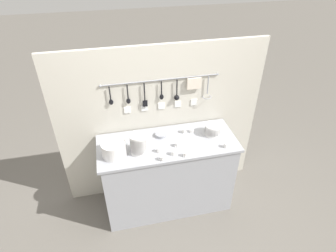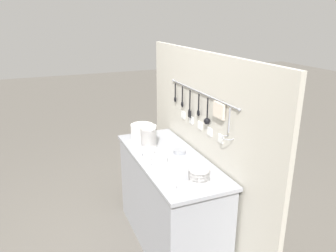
{
  "view_description": "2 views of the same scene",
  "coord_description": "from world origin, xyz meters",
  "px_view_note": "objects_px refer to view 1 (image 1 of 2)",
  "views": [
    {
      "loc": [
        -0.49,
        -2.18,
        2.69
      ],
      "look_at": [
        0.01,
        0.02,
        1.1
      ],
      "focal_mm": 30.0,
      "sensor_mm": 36.0,
      "label": 1
    },
    {
      "loc": [
        2.46,
        -1.03,
        2.11
      ],
      "look_at": [
        -0.07,
        0.02,
        1.17
      ],
      "focal_mm": 35.0,
      "sensor_mm": 36.0,
      "label": 2
    }
  ],
  "objects_px": {
    "cup_back_right": "(185,154)",
    "cup_back_left": "(173,153)",
    "bowl_stack_short_front": "(138,144)",
    "cup_centre": "(192,130)",
    "steel_mixing_bowl": "(161,135)",
    "cup_mid_row": "(159,150)",
    "cup_by_caddy": "(177,144)",
    "cup_edge_near": "(162,158)",
    "bowl_stack_wide_centre": "(213,129)",
    "plate_stack": "(114,149)",
    "cup_edge_far": "(226,145)",
    "cup_front_right": "(184,131)"
  },
  "relations": [
    {
      "from": "cup_by_caddy",
      "to": "cup_edge_far",
      "type": "xyz_separation_m",
      "value": [
        0.47,
        -0.12,
        0.0
      ]
    },
    {
      "from": "cup_centre",
      "to": "cup_by_caddy",
      "type": "distance_m",
      "value": 0.29
    },
    {
      "from": "bowl_stack_wide_centre",
      "to": "plate_stack",
      "type": "bearing_deg",
      "value": -173.85
    },
    {
      "from": "cup_edge_near",
      "to": "cup_edge_far",
      "type": "distance_m",
      "value": 0.66
    },
    {
      "from": "cup_by_caddy",
      "to": "steel_mixing_bowl",
      "type": "bearing_deg",
      "value": 122.05
    },
    {
      "from": "cup_mid_row",
      "to": "cup_by_caddy",
      "type": "distance_m",
      "value": 0.2
    },
    {
      "from": "cup_mid_row",
      "to": "cup_back_left",
      "type": "bearing_deg",
      "value": -29.64
    },
    {
      "from": "bowl_stack_short_front",
      "to": "steel_mixing_bowl",
      "type": "height_order",
      "value": "bowl_stack_short_front"
    },
    {
      "from": "cup_front_right",
      "to": "cup_by_caddy",
      "type": "distance_m",
      "value": 0.24
    },
    {
      "from": "cup_back_left",
      "to": "cup_by_caddy",
      "type": "xyz_separation_m",
      "value": [
        0.07,
        0.12,
        0.0
      ]
    },
    {
      "from": "bowl_stack_short_front",
      "to": "cup_back_right",
      "type": "distance_m",
      "value": 0.46
    },
    {
      "from": "steel_mixing_bowl",
      "to": "cup_front_right",
      "type": "relative_size",
      "value": 2.3
    },
    {
      "from": "cup_front_right",
      "to": "cup_by_caddy",
      "type": "height_order",
      "value": "same"
    },
    {
      "from": "bowl_stack_wide_centre",
      "to": "plate_stack",
      "type": "distance_m",
      "value": 1.04
    },
    {
      "from": "cup_centre",
      "to": "steel_mixing_bowl",
      "type": "bearing_deg",
      "value": 179.06
    },
    {
      "from": "cup_back_right",
      "to": "cup_back_left",
      "type": "relative_size",
      "value": 1.0
    },
    {
      "from": "cup_edge_near",
      "to": "cup_centre",
      "type": "bearing_deg",
      "value": 42.44
    },
    {
      "from": "plate_stack",
      "to": "cup_mid_row",
      "type": "bearing_deg",
      "value": -6.55
    },
    {
      "from": "steel_mixing_bowl",
      "to": "cup_edge_near",
      "type": "relative_size",
      "value": 2.3
    },
    {
      "from": "cup_back_right",
      "to": "cup_centre",
      "type": "relative_size",
      "value": 1.0
    },
    {
      "from": "cup_mid_row",
      "to": "cup_front_right",
      "type": "relative_size",
      "value": 1.0
    },
    {
      "from": "cup_back_left",
      "to": "cup_edge_near",
      "type": "distance_m",
      "value": 0.13
    },
    {
      "from": "cup_back_left",
      "to": "cup_edge_near",
      "type": "bearing_deg",
      "value": -157.69
    },
    {
      "from": "bowl_stack_wide_centre",
      "to": "cup_centre",
      "type": "distance_m",
      "value": 0.22
    },
    {
      "from": "bowl_stack_short_front",
      "to": "cup_back_left",
      "type": "height_order",
      "value": "bowl_stack_short_front"
    },
    {
      "from": "cup_mid_row",
      "to": "plate_stack",
      "type": "bearing_deg",
      "value": 173.45
    },
    {
      "from": "plate_stack",
      "to": "cup_mid_row",
      "type": "height_order",
      "value": "plate_stack"
    },
    {
      "from": "cup_back_right",
      "to": "cup_edge_near",
      "type": "distance_m",
      "value": 0.23
    },
    {
      "from": "cup_centre",
      "to": "cup_edge_far",
      "type": "xyz_separation_m",
      "value": [
        0.26,
        -0.32,
        0.0
      ]
    },
    {
      "from": "cup_by_caddy",
      "to": "cup_mid_row",
      "type": "bearing_deg",
      "value": -167.14
    },
    {
      "from": "bowl_stack_wide_centre",
      "to": "cup_centre",
      "type": "height_order",
      "value": "bowl_stack_wide_centre"
    },
    {
      "from": "steel_mixing_bowl",
      "to": "cup_mid_row",
      "type": "relative_size",
      "value": 2.3
    },
    {
      "from": "cup_centre",
      "to": "cup_edge_near",
      "type": "relative_size",
      "value": 1.0
    },
    {
      "from": "bowl_stack_wide_centre",
      "to": "cup_by_caddy",
      "type": "xyz_separation_m",
      "value": [
        -0.41,
        -0.12,
        -0.04
      ]
    },
    {
      "from": "bowl_stack_short_front",
      "to": "cup_back_left",
      "type": "bearing_deg",
      "value": -18.73
    },
    {
      "from": "bowl_stack_short_front",
      "to": "cup_front_right",
      "type": "distance_m",
      "value": 0.57
    },
    {
      "from": "plate_stack",
      "to": "cup_mid_row",
      "type": "xyz_separation_m",
      "value": [
        0.42,
        -0.05,
        -0.05
      ]
    },
    {
      "from": "cup_front_right",
      "to": "cup_by_caddy",
      "type": "bearing_deg",
      "value": -122.78
    },
    {
      "from": "bowl_stack_short_front",
      "to": "cup_edge_near",
      "type": "relative_size",
      "value": 4.22
    },
    {
      "from": "cup_edge_near",
      "to": "cup_mid_row",
      "type": "bearing_deg",
      "value": 93.75
    },
    {
      "from": "steel_mixing_bowl",
      "to": "cup_back_right",
      "type": "distance_m",
      "value": 0.4
    },
    {
      "from": "cup_mid_row",
      "to": "cup_edge_near",
      "type": "bearing_deg",
      "value": -86.25
    },
    {
      "from": "bowl_stack_wide_centre",
      "to": "cup_back_right",
      "type": "xyz_separation_m",
      "value": [
        -0.38,
        -0.28,
        -0.04
      ]
    },
    {
      "from": "cup_edge_near",
      "to": "cup_back_left",
      "type": "bearing_deg",
      "value": 22.31
    },
    {
      "from": "cup_by_caddy",
      "to": "cup_edge_far",
      "type": "bearing_deg",
      "value": -14.47
    },
    {
      "from": "cup_edge_near",
      "to": "bowl_stack_short_front",
      "type": "bearing_deg",
      "value": 141.6
    },
    {
      "from": "cup_front_right",
      "to": "cup_centre",
      "type": "bearing_deg",
      "value": -7.23
    },
    {
      "from": "cup_by_caddy",
      "to": "bowl_stack_wide_centre",
      "type": "bearing_deg",
      "value": 15.58
    },
    {
      "from": "cup_mid_row",
      "to": "cup_edge_far",
      "type": "distance_m",
      "value": 0.67
    },
    {
      "from": "cup_centre",
      "to": "cup_by_caddy",
      "type": "height_order",
      "value": "same"
    }
  ]
}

